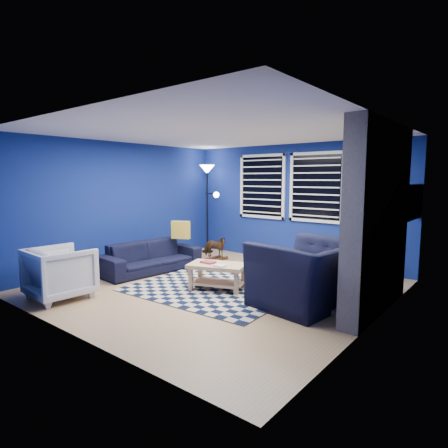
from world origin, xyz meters
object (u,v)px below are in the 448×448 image
cabinet (359,260)px  coffee_table (217,271)px  armchair_big (308,274)px  armchair_bent (60,273)px  tv (412,202)px  sofa (151,257)px  rocking_horse (215,247)px  floor_lamp (208,181)px

cabinet → coffee_table: bearing=-99.7°
armchair_big → coffee_table: size_ratio=1.38×
armchair_bent → tv: bearing=-131.6°
coffee_table → sofa: bearing=175.9°
tv → sofa: (-4.10, -2.01, -1.11)m
rocking_horse → coffee_table: rocking_horse is taller
sofa → rocking_horse: bearing=-8.0°
armchair_big → floor_lamp: size_ratio=0.67×
cabinet → tv: bearing=5.8°
cabinet → floor_lamp: 3.86m
tv → armchair_bent: (-3.90, -3.91, -1.01)m
armchair_bent → armchair_big: bearing=-143.3°
sofa → armchair_big: (3.23, 0.10, 0.17)m
sofa → cabinet: size_ratio=2.60×
coffee_table → cabinet: bearing=58.9°
tv → rocking_horse: tv is taller
rocking_horse → cabinet: (2.84, 0.79, -0.03)m
sofa → cabinet: 3.91m
tv → rocking_horse: size_ratio=1.79×
rocking_horse → cabinet: size_ratio=0.74×
tv → coffee_table: tv is taller
sofa → armchair_big: 3.23m
coffee_table → floor_lamp: (-2.14, 2.23, 1.40)m
armchair_bent → cabinet: size_ratio=1.13×
sofa → rocking_horse: (0.36, 1.47, 0.02)m
tv → rocking_horse: 3.93m
armchair_big → armchair_bent: armchair_big is taller
armchair_big → coffee_table: bearing=-73.2°
rocking_horse → cabinet: 2.95m
armchair_big → rocking_horse: size_ratio=2.51×
rocking_horse → floor_lamp: bearing=35.6°
armchair_big → coffee_table: 1.49m
armchair_bent → cabinet: armchair_bent is taller
floor_lamp → cabinet: bearing=2.5°
tv → cabinet: tv is taller
armchair_big → coffee_table: armchair_big is taller
armchair_bent → rocking_horse: (0.16, 3.37, -0.08)m
cabinet → floor_lamp: bearing=-156.1°
tv → cabinet: 1.46m
sofa → cabinet: (3.20, 2.26, -0.01)m
cabinet → sofa: bearing=-123.4°
tv → sofa: bearing=-153.9°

